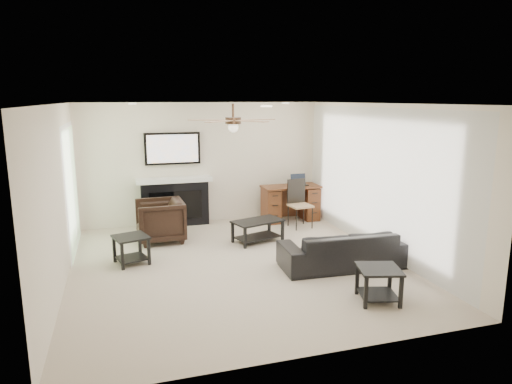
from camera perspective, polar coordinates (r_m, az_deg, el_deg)
room_shell at (r=7.01m, az=-1.30°, el=4.31°), size 5.50×5.54×2.52m
sofa at (r=7.25m, az=10.87°, el=-7.00°), size 1.99×0.86×0.57m
armchair at (r=8.52m, az=-11.90°, el=-3.53°), size 0.87×0.85×0.77m
coffee_table at (r=8.36m, az=0.22°, el=-4.89°), size 1.01×0.74×0.40m
end_table_near at (r=6.19m, az=15.05°, el=-11.11°), size 0.64×0.64×0.45m
end_table_left at (r=7.54m, az=-15.31°, el=-6.98°), size 0.62×0.62×0.45m
fireplace_unit at (r=9.40m, az=-10.17°, el=1.50°), size 1.52×0.34×1.91m
desk at (r=9.77m, az=4.33°, el=-1.40°), size 1.22×0.56×0.76m
desk_chair at (r=9.25m, az=5.57°, el=-1.50°), size 0.46×0.48×0.97m
laptop at (r=9.73m, az=5.51°, el=1.49°), size 0.33×0.24×0.23m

